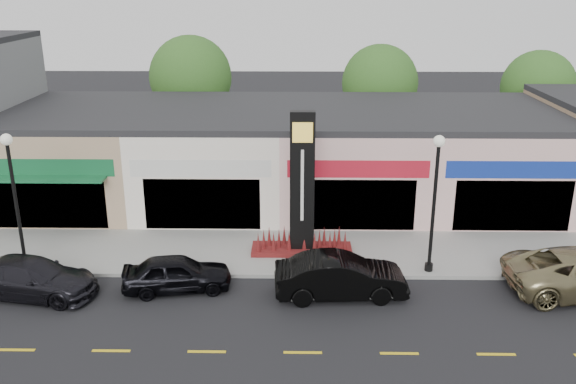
# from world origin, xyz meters

# --- Properties ---
(ground) EXTENTS (120.00, 120.00, 0.00)m
(ground) POSITION_xyz_m (0.00, 0.00, 0.00)
(ground) COLOR black
(ground) RESTS_ON ground
(sidewalk) EXTENTS (52.00, 4.30, 0.15)m
(sidewalk) POSITION_xyz_m (0.00, 4.35, 0.07)
(sidewalk) COLOR gray
(sidewalk) RESTS_ON ground
(curb) EXTENTS (52.00, 0.20, 0.15)m
(curb) POSITION_xyz_m (0.00, 2.10, 0.07)
(curb) COLOR gray
(curb) RESTS_ON ground
(shop_beige) EXTENTS (7.00, 10.85, 4.80)m
(shop_beige) POSITION_xyz_m (-8.50, 11.46, 2.40)
(shop_beige) COLOR tan
(shop_beige) RESTS_ON ground
(shop_cream) EXTENTS (7.00, 10.01, 4.80)m
(shop_cream) POSITION_xyz_m (-1.50, 11.47, 2.40)
(shop_cream) COLOR white
(shop_cream) RESTS_ON ground
(shop_pink_w) EXTENTS (7.00, 10.01, 4.80)m
(shop_pink_w) POSITION_xyz_m (5.50, 11.47, 2.40)
(shop_pink_w) COLOR #D3AAA0
(shop_pink_w) RESTS_ON ground
(shop_pink_e) EXTENTS (7.00, 10.01, 4.80)m
(shop_pink_e) POSITION_xyz_m (12.50, 11.47, 2.40)
(shop_pink_e) COLOR #D3AAA0
(shop_pink_e) RESTS_ON ground
(tree_rear_west) EXTENTS (5.20, 5.20, 7.83)m
(tree_rear_west) POSITION_xyz_m (-4.00, 19.50, 5.22)
(tree_rear_west) COLOR #382619
(tree_rear_west) RESTS_ON ground
(tree_rear_mid) EXTENTS (4.80, 4.80, 7.29)m
(tree_rear_mid) POSITION_xyz_m (8.00, 19.50, 4.88)
(tree_rear_mid) COLOR #382619
(tree_rear_mid) RESTS_ON ground
(tree_rear_east) EXTENTS (4.60, 4.60, 6.94)m
(tree_rear_east) POSITION_xyz_m (18.00, 19.50, 4.63)
(tree_rear_east) COLOR #382619
(tree_rear_east) RESTS_ON ground
(lamp_west_near) EXTENTS (0.44, 0.44, 5.47)m
(lamp_west_near) POSITION_xyz_m (-8.00, 2.50, 3.48)
(lamp_west_near) COLOR black
(lamp_west_near) RESTS_ON sidewalk
(lamp_east_near) EXTENTS (0.44, 0.44, 5.47)m
(lamp_east_near) POSITION_xyz_m (8.00, 2.50, 3.48)
(lamp_east_near) COLOR black
(lamp_east_near) RESTS_ON sidewalk
(pylon_sign) EXTENTS (4.20, 1.30, 6.00)m
(pylon_sign) POSITION_xyz_m (3.00, 4.20, 2.27)
(pylon_sign) COLOR #590F1B
(pylon_sign) RESTS_ON sidewalk
(car_dark_sedan) EXTENTS (2.71, 5.11, 1.41)m
(car_dark_sedan) POSITION_xyz_m (-6.90, 0.53, 0.71)
(car_dark_sedan) COLOR black
(car_dark_sedan) RESTS_ON ground
(car_black_sedan) EXTENTS (2.23, 4.20, 1.36)m
(car_black_sedan) POSITION_xyz_m (-1.66, 1.04, 0.68)
(car_black_sedan) COLOR black
(car_black_sedan) RESTS_ON ground
(car_black_conv) EXTENTS (1.99, 4.88, 1.58)m
(car_black_conv) POSITION_xyz_m (4.39, 0.65, 0.79)
(car_black_conv) COLOR black
(car_black_conv) RESTS_ON ground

